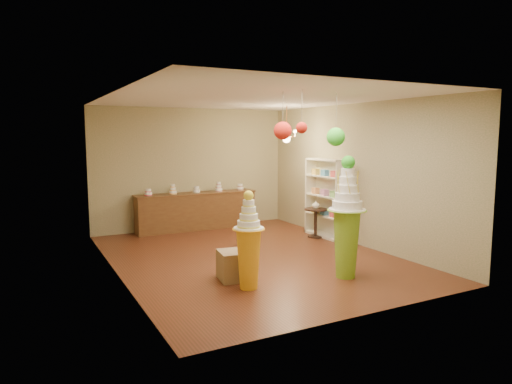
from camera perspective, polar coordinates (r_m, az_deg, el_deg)
name	(u,v)px	position (r m, az deg, el deg)	size (l,w,h in m)	color
floor	(251,257)	(8.87, -0.66, -8.10)	(6.50, 6.50, 0.00)	#522616
ceiling	(251,99)	(8.59, -0.68, 11.59)	(6.50, 6.50, 0.00)	silver
wall_back	(192,169)	(11.59, -7.99, 2.91)	(5.00, 0.04, 3.00)	#978F69
wall_front	(368,201)	(5.91, 13.77, -1.10)	(5.00, 0.04, 3.00)	#978F69
wall_left	(115,186)	(7.80, -17.26, 0.71)	(0.04, 6.50, 3.00)	#978F69
wall_right	(355,174)	(9.99, 12.23, 2.18)	(0.04, 6.50, 3.00)	#978F69
pedestal_green	(347,228)	(7.59, 11.26, -4.41)	(0.69, 0.69, 2.00)	#76AD26
pedestal_orange	(249,250)	(6.96, -0.92, -7.23)	(0.56, 0.56, 1.51)	gold
burlap_riser	(235,265)	(7.49, -2.62, -9.12)	(0.51, 0.51, 0.47)	#8E734D
sideboard	(197,210)	(11.44, -7.43, -2.28)	(3.04, 0.54, 1.16)	brown
shelving_unit	(326,198)	(10.58, 8.70, -0.74)	(0.33, 1.20, 1.80)	#EEEBCD
round_table	(316,219)	(10.55, 7.45, -3.34)	(0.55, 0.55, 0.67)	black
vase	(316,205)	(10.50, 7.48, -1.58)	(0.18, 0.18, 0.18)	#EEEBCD
pom_red_left	(283,131)	(7.17, 3.36, 7.66)	(0.28, 0.28, 0.74)	#474233
pom_green_mid	(336,137)	(7.57, 9.94, 6.80)	(0.30, 0.30, 0.85)	#474233
pom_red_right	(302,128)	(6.90, 5.73, 8.01)	(0.17, 0.17, 0.65)	#474233
chandelier	(287,137)	(10.52, 3.84, 6.93)	(0.53, 0.53, 0.85)	#D9934C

